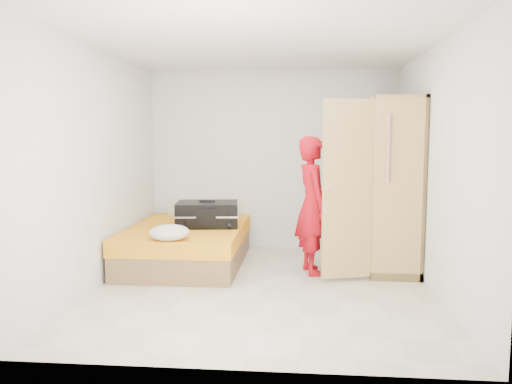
# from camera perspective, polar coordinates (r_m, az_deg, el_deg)

# --- Properties ---
(room) EXTENTS (4.00, 4.02, 2.60)m
(room) POSITION_cam_1_polar(r_m,az_deg,el_deg) (5.35, 0.84, 2.72)
(room) COLOR beige
(room) RESTS_ON ground
(bed) EXTENTS (1.42, 2.02, 0.50)m
(bed) POSITION_cam_1_polar(r_m,az_deg,el_deg) (6.54, -7.85, -5.98)
(bed) COLOR brown
(bed) RESTS_ON ground
(wardrobe) EXTENTS (1.15, 1.34, 2.10)m
(wardrobe) POSITION_cam_1_polar(r_m,az_deg,el_deg) (6.29, 14.73, 0.29)
(wardrobe) COLOR tan
(wardrobe) RESTS_ON ground
(person) EXTENTS (0.54, 0.68, 1.65)m
(person) POSITION_cam_1_polar(r_m,az_deg,el_deg) (6.01, 6.46, -1.50)
(person) COLOR #B90B12
(person) RESTS_ON ground
(suitcase) EXTENTS (0.86, 0.68, 0.34)m
(suitcase) POSITION_cam_1_polar(r_m,az_deg,el_deg) (6.41, -5.58, -2.54)
(suitcase) COLOR black
(suitcase) RESTS_ON bed
(round_cushion) EXTENTS (0.45, 0.45, 0.17)m
(round_cushion) POSITION_cam_1_polar(r_m,az_deg,el_deg) (5.61, -9.86, -4.57)
(round_cushion) COLOR white
(round_cushion) RESTS_ON bed
(pillow) EXTENTS (0.54, 0.35, 0.09)m
(pillow) POSITION_cam_1_polar(r_m,az_deg,el_deg) (7.34, -7.88, -2.29)
(pillow) COLOR white
(pillow) RESTS_ON bed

